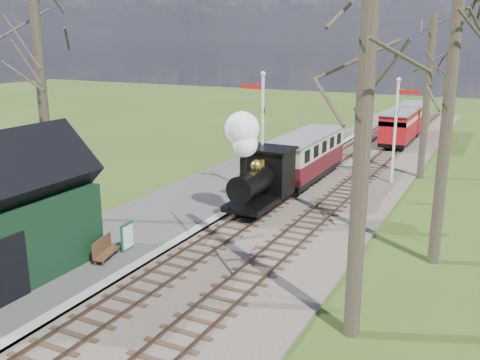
% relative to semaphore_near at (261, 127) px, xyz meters
% --- Properties ---
extents(distant_hills, '(114.40, 48.00, 22.02)m').
position_rel_semaphore_near_xyz_m(distant_hills, '(2.17, 48.38, -19.83)').
color(distant_hills, '#385B23').
rests_on(distant_hills, ground).
extents(ballast_bed, '(8.00, 60.00, 0.10)m').
position_rel_semaphore_near_xyz_m(ballast_bed, '(2.07, 6.00, -3.57)').
color(ballast_bed, brown).
rests_on(ballast_bed, ground).
extents(track_near, '(1.60, 60.00, 0.15)m').
position_rel_semaphore_near_xyz_m(track_near, '(0.77, 6.00, -3.52)').
color(track_near, brown).
rests_on(track_near, ground).
extents(track_far, '(1.60, 60.00, 0.15)m').
position_rel_semaphore_near_xyz_m(track_far, '(3.37, 6.00, -3.52)').
color(track_far, brown).
rests_on(track_far, ground).
extents(platform, '(5.00, 44.00, 0.20)m').
position_rel_semaphore_near_xyz_m(platform, '(-2.73, -2.00, -3.52)').
color(platform, '#474442').
rests_on(platform, ground).
extents(coping_strip, '(0.40, 44.00, 0.21)m').
position_rel_semaphore_near_xyz_m(coping_strip, '(-0.43, -2.00, -3.52)').
color(coping_strip, '#B2AD9E').
rests_on(coping_strip, ground).
extents(semaphore_near, '(1.22, 0.24, 6.22)m').
position_rel_semaphore_near_xyz_m(semaphore_near, '(0.00, 0.00, 0.00)').
color(semaphore_near, silver).
rests_on(semaphore_near, ground).
extents(semaphore_far, '(1.22, 0.24, 5.72)m').
position_rel_semaphore_near_xyz_m(semaphore_far, '(5.14, 6.00, -0.27)').
color(semaphore_far, silver).
rests_on(semaphore_far, ground).
extents(bare_trees, '(15.51, 22.39, 12.00)m').
position_rel_semaphore_near_xyz_m(bare_trees, '(2.10, -5.90, 1.59)').
color(bare_trees, '#382D23').
rests_on(bare_trees, ground).
extents(fence_line, '(12.60, 0.08, 1.00)m').
position_rel_semaphore_near_xyz_m(fence_line, '(1.07, 20.00, -3.07)').
color(fence_line, slate).
rests_on(fence_line, ground).
extents(locomotive, '(1.84, 4.30, 4.61)m').
position_rel_semaphore_near_xyz_m(locomotive, '(0.76, -1.89, -1.50)').
color(locomotive, black).
rests_on(locomotive, ground).
extents(coach, '(2.15, 7.37, 2.26)m').
position_rel_semaphore_near_xyz_m(coach, '(0.77, 4.18, -2.07)').
color(coach, black).
rests_on(coach, ground).
extents(red_carriage_a, '(1.99, 4.93, 2.10)m').
position_rel_semaphore_near_xyz_m(red_carriage_a, '(3.37, 16.43, -2.17)').
color(red_carriage_a, black).
rests_on(red_carriage_a, ground).
extents(red_carriage_b, '(1.99, 4.93, 2.10)m').
position_rel_semaphore_near_xyz_m(red_carriage_b, '(3.37, 21.93, -2.17)').
color(red_carriage_b, black).
rests_on(red_carriage_b, ground).
extents(sign_board, '(0.15, 0.71, 1.03)m').
position_rel_semaphore_near_xyz_m(sign_board, '(-1.49, -8.35, -2.91)').
color(sign_board, '#104B3B').
rests_on(sign_board, platform).
extents(bench, '(0.71, 1.41, 0.77)m').
position_rel_semaphore_near_xyz_m(bench, '(-1.70, -9.39, -3.06)').
color(bench, '#4F321C').
rests_on(bench, platform).
extents(person, '(0.40, 0.55, 1.38)m').
position_rel_semaphore_near_xyz_m(person, '(-2.42, -12.87, -2.73)').
color(person, black).
rests_on(person, platform).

